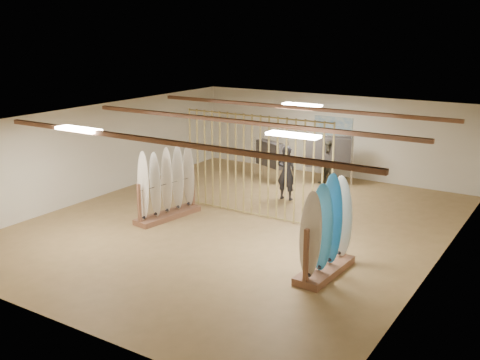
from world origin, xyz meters
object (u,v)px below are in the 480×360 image
Objects in this scene: clothing_rack_a at (271,154)px; shopper_a at (287,169)px; clothing_rack_b at (328,152)px; shopper_b at (328,160)px; rack_left at (167,195)px; rack_right at (326,242)px.

shopper_a is at bearing -23.36° from clothing_rack_a.
shopper_a reaches higher than clothing_rack_a.
clothing_rack_b is at bearing 45.38° from clothing_rack_a.
rack_left is at bearing -100.28° from shopper_b.
clothing_rack_a is (-4.54, 5.78, 0.23)m from rack_right.
shopper_b is at bearing -83.62° from clothing_rack_b.
rack_right is 1.45× the size of clothing_rack_a.
shopper_b is at bearing 116.22° from rack_right.
rack_left is 5.17m from rack_right.
rack_right reaches higher than clothing_rack_a.
shopper_b is at bearing 40.79° from clothing_rack_a.
clothing_rack_a is 0.84× the size of shopper_b.
clothing_rack_b is 0.28m from shopper_b.
rack_left is at bearing 58.30° from shopper_a.
shopper_b reaches higher than clothing_rack_a.
rack_right reaches higher than rack_left.
shopper_a is 2.12m from shopper_b.
clothing_rack_b is at bearing -99.98° from shopper_a.
rack_left is 1.21× the size of shopper_b.
rack_left is 0.99× the size of rack_right.
clothing_rack_a is (0.53, 4.75, 0.28)m from rack_left.
rack_right reaches higher than clothing_rack_b.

